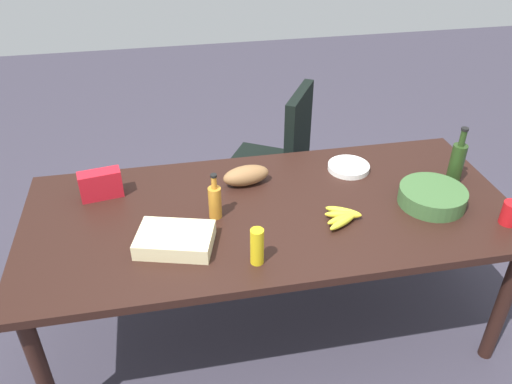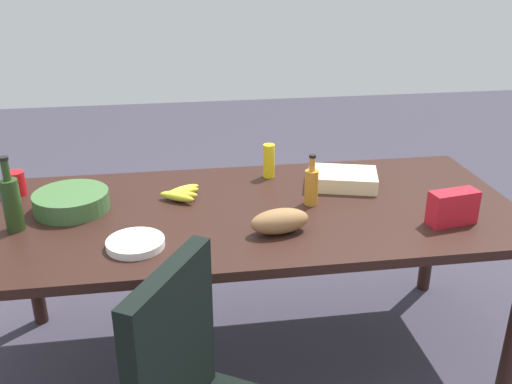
{
  "view_description": "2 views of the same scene",
  "coord_description": "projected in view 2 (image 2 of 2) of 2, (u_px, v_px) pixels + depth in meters",
  "views": [
    {
      "loc": [
        0.45,
        1.94,
        2.2
      ],
      "look_at": [
        0.07,
        -0.02,
        0.87
      ],
      "focal_mm": 36.23,
      "sensor_mm": 36.0,
      "label": 1
    },
    {
      "loc": [
        -0.32,
        -2.21,
        1.82
      ],
      "look_at": [
        0.03,
        0.07,
        0.82
      ],
      "focal_mm": 39.8,
      "sensor_mm": 36.0,
      "label": 2
    }
  ],
  "objects": [
    {
      "name": "chip_bag_red",
      "position": [
        453.0,
        207.0,
        2.3
      ],
      "size": [
        0.21,
        0.11,
        0.14
      ],
      "primitive_type": "cube",
      "rotation": [
        0.0,
        0.0,
        0.16
      ],
      "color": "red",
      "rests_on": "conference_table"
    },
    {
      "name": "sheet_cake",
      "position": [
        342.0,
        179.0,
        2.68
      ],
      "size": [
        0.37,
        0.3,
        0.07
      ],
      "primitive_type": "cube",
      "rotation": [
        0.0,
        0.0,
        -0.28
      ],
      "color": "beige",
      "rests_on": "conference_table"
    },
    {
      "name": "salad_bowl",
      "position": [
        71.0,
        201.0,
        2.43
      ],
      "size": [
        0.39,
        0.39,
        0.08
      ],
      "primitive_type": "cylinder",
      "rotation": [
        0.0,
        0.0,
        0.29
      ],
      "color": "#3D6434",
      "rests_on": "conference_table"
    },
    {
      "name": "paper_plate_stack",
      "position": [
        135.0,
        243.0,
        2.14
      ],
      "size": [
        0.27,
        0.27,
        0.03
      ],
      "primitive_type": "cylinder",
      "rotation": [
        0.0,
        0.0,
        -0.24
      ],
      "color": "white",
      "rests_on": "conference_table"
    },
    {
      "name": "red_solo_cup",
      "position": [
        16.0,
        183.0,
        2.58
      ],
      "size": [
        0.1,
        0.1,
        0.11
      ],
      "primitive_type": "cylinder",
      "rotation": [
        0.0,
        0.0,
        -0.32
      ],
      "color": "red",
      "rests_on": "conference_table"
    },
    {
      "name": "mustard_bottle",
      "position": [
        269.0,
        161.0,
        2.77
      ],
      "size": [
        0.07,
        0.07,
        0.17
      ],
      "primitive_type": "cylinder",
      "rotation": [
        0.0,
        0.0,
        0.29
      ],
      "color": "yellow",
      "rests_on": "conference_table"
    },
    {
      "name": "ground_plane",
      "position": [
        252.0,
        353.0,
        2.77
      ],
      "size": [
        10.0,
        10.0,
        0.0
      ],
      "primitive_type": "plane",
      "color": "#393543"
    },
    {
      "name": "dressing_bottle",
      "position": [
        311.0,
        186.0,
        2.47
      ],
      "size": [
        0.07,
        0.07,
        0.23
      ],
      "color": "orange",
      "rests_on": "conference_table"
    },
    {
      "name": "conference_table",
      "position": [
        252.0,
        223.0,
        2.49
      ],
      "size": [
        2.31,
        1.03,
        0.78
      ],
      "color": "black",
      "rests_on": "ground"
    },
    {
      "name": "banana_bunch",
      "position": [
        180.0,
        193.0,
        2.55
      ],
      "size": [
        0.19,
        0.19,
        0.04
      ],
      "color": "yellow",
      "rests_on": "conference_table"
    },
    {
      "name": "bread_loaf",
      "position": [
        280.0,
        221.0,
        2.23
      ],
      "size": [
        0.25,
        0.15,
        0.1
      ],
      "primitive_type": "ellipsoid",
      "rotation": [
        0.0,
        0.0,
        0.16
      ],
      "color": "olive",
      "rests_on": "conference_table"
    },
    {
      "name": "wine_bottle",
      "position": [
        12.0,
        202.0,
        2.23
      ],
      "size": [
        0.08,
        0.08,
        0.31
      ],
      "color": "#253D18",
      "rests_on": "conference_table"
    }
  ]
}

